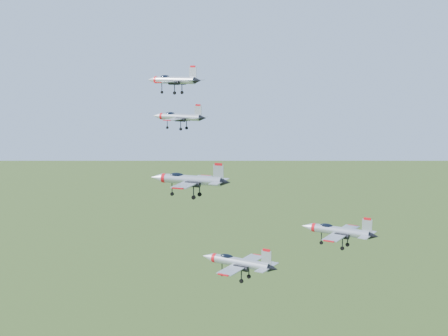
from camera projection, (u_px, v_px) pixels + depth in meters
The scene contains 5 objects.
jet_lead at pixel (173, 80), 122.74m from camera, with size 13.31×10.94×3.57m.
jet_left_high at pixel (178, 117), 111.26m from camera, with size 11.13×9.22×2.97m.
jet_right_high at pixel (189, 179), 91.14m from camera, with size 12.62×10.63×3.39m.
jet_left_low at pixel (338, 231), 107.22m from camera, with size 13.96×11.47×3.74m.
jet_right_low at pixel (238, 262), 91.03m from camera, with size 12.64×10.39×3.38m.
Camera 1 is at (58.61, -89.33, 152.77)m, focal length 50.00 mm.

